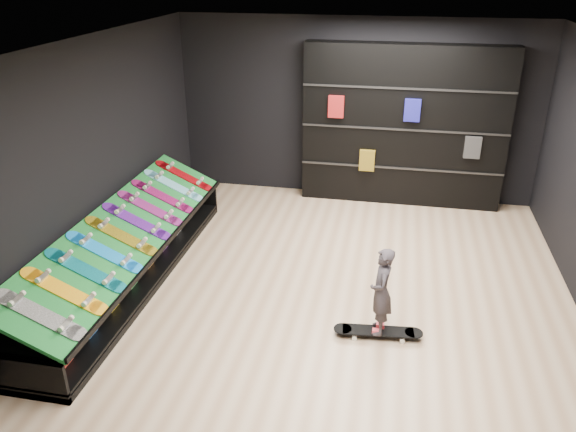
% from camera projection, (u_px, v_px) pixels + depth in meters
% --- Properties ---
extents(floor, '(6.00, 7.00, 0.01)m').
position_uv_depth(floor, '(325.00, 300.00, 6.89)').
color(floor, tan).
rests_on(floor, ground).
extents(ceiling, '(6.00, 7.00, 0.01)m').
position_uv_depth(ceiling, '(333.00, 48.00, 5.63)').
color(ceiling, white).
rests_on(ceiling, ground).
extents(wall_back, '(6.00, 0.02, 3.00)m').
position_uv_depth(wall_back, '(356.00, 110.00, 9.38)').
color(wall_back, black).
rests_on(wall_back, ground).
extents(wall_front, '(6.00, 0.02, 3.00)m').
position_uv_depth(wall_front, '(247.00, 414.00, 3.15)').
color(wall_front, black).
rests_on(wall_front, ground).
extents(wall_left, '(0.02, 7.00, 3.00)m').
position_uv_depth(wall_left, '(83.00, 168.00, 6.79)').
color(wall_left, black).
rests_on(wall_left, ground).
extents(display_rack, '(0.90, 4.50, 0.50)m').
position_uv_depth(display_rack, '(129.00, 262.00, 7.24)').
color(display_rack, black).
rests_on(display_rack, ground).
extents(turf_ramp, '(0.92, 4.50, 0.46)m').
position_uv_depth(turf_ramp, '(129.00, 230.00, 7.04)').
color(turf_ramp, '#0F6221').
rests_on(turf_ramp, display_rack).
extents(back_shelving, '(3.28, 0.38, 2.62)m').
position_uv_depth(back_shelving, '(404.00, 127.00, 9.15)').
color(back_shelving, black).
rests_on(back_shelving, ground).
extents(floor_skateboard, '(1.00, 0.32, 0.09)m').
position_uv_depth(floor_skateboard, '(378.00, 334.00, 6.21)').
color(floor_skateboard, black).
rests_on(floor_skateboard, ground).
extents(child, '(0.18, 0.24, 0.60)m').
position_uv_depth(child, '(380.00, 307.00, 6.06)').
color(child, black).
rests_on(child, floor_skateboard).
extents(display_board_0, '(0.93, 0.22, 0.50)m').
position_uv_depth(display_board_0, '(40.00, 315.00, 5.33)').
color(display_board_0, black).
rests_on(display_board_0, turf_ramp).
extents(display_board_1, '(0.93, 0.22, 0.50)m').
position_uv_depth(display_board_1, '(65.00, 291.00, 5.71)').
color(display_board_1, orange).
rests_on(display_board_1, turf_ramp).
extents(display_board_2, '(0.93, 0.22, 0.50)m').
position_uv_depth(display_board_2, '(86.00, 270.00, 6.08)').
color(display_board_2, '#0C8C99').
rests_on(display_board_2, turf_ramp).
extents(display_board_3, '(0.93, 0.22, 0.50)m').
position_uv_depth(display_board_3, '(105.00, 252.00, 6.46)').
color(display_board_3, blue).
rests_on(display_board_3, turf_ramp).
extents(display_board_4, '(0.93, 0.22, 0.50)m').
position_uv_depth(display_board_4, '(122.00, 236.00, 6.84)').
color(display_board_4, yellow).
rests_on(display_board_4, turf_ramp).
extents(display_board_5, '(0.93, 0.22, 0.50)m').
position_uv_depth(display_board_5, '(137.00, 221.00, 7.21)').
color(display_board_5, purple).
rests_on(display_board_5, turf_ramp).
extents(display_board_6, '(0.93, 0.22, 0.50)m').
position_uv_depth(display_board_6, '(150.00, 208.00, 7.59)').
color(display_board_6, '#2626BF').
rests_on(display_board_6, turf_ramp).
extents(display_board_7, '(0.93, 0.22, 0.50)m').
position_uv_depth(display_board_7, '(163.00, 196.00, 7.96)').
color(display_board_7, '#E5198C').
rests_on(display_board_7, turf_ramp).
extents(display_board_8, '(0.93, 0.22, 0.50)m').
position_uv_depth(display_board_8, '(174.00, 186.00, 8.34)').
color(display_board_8, '#0CB2E5').
rests_on(display_board_8, turf_ramp).
extents(display_board_9, '(0.93, 0.22, 0.50)m').
position_uv_depth(display_board_9, '(184.00, 176.00, 8.71)').
color(display_board_9, red).
rests_on(display_board_9, turf_ramp).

